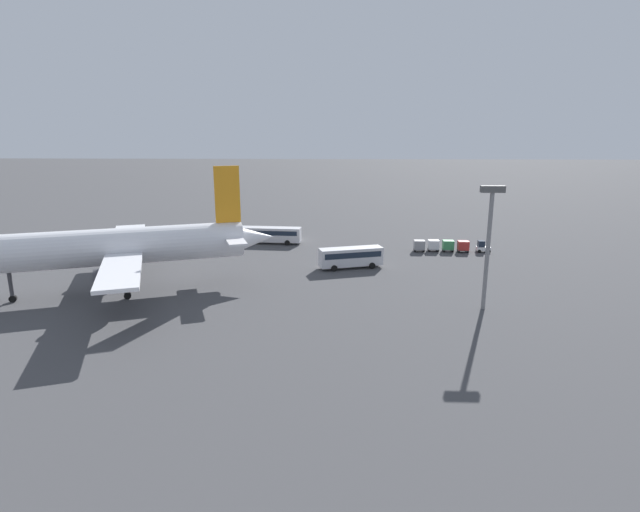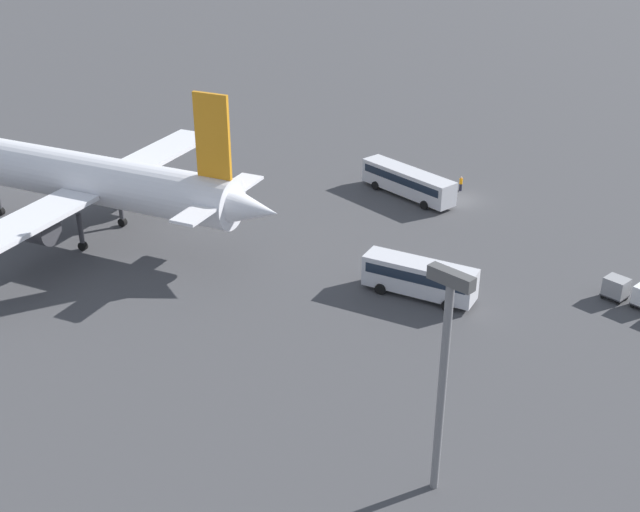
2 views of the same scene
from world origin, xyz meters
The scene contains 7 objects.
ground_plane centered at (0.00, 0.00, 0.00)m, with size 600.00×600.00×0.00m, color #424244.
airplane centered at (20.99, 34.73, 6.25)m, with size 42.15×36.10×16.61m.
shuttle_bus_near centered at (4.83, 3.67, 1.90)m, with size 12.63×3.71×3.17m.
shuttle_bus_far centered at (-10.65, 21.10, 1.96)m, with size 10.40×5.37×3.28m.
worker_person centered at (1.52, -2.06, 0.87)m, with size 0.38×0.38×1.74m.
cargo_cart_grey centered at (-23.32, 9.42, 1.19)m, with size 2.05×1.75×2.06m.
light_pole centered at (-26.45, 39.42, 9.44)m, with size 2.80×0.70×15.08m.
Camera 2 is at (-48.24, 71.44, 35.02)m, focal length 45.00 mm.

